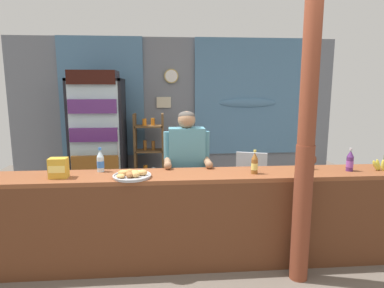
% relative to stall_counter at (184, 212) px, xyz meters
% --- Properties ---
extents(ground_plane, '(7.42, 7.42, 0.00)m').
position_rel_stall_counter_xyz_m(ground_plane, '(0.02, 0.90, -0.56)').
color(ground_plane, '#665B51').
extents(back_wall_curtained, '(5.44, 0.22, 2.55)m').
position_rel_stall_counter_xyz_m(back_wall_curtained, '(0.04, 2.65, 0.75)').
color(back_wall_curtained, slate).
rests_on(back_wall_curtained, ground).
extents(stall_counter, '(4.21, 0.48, 0.91)m').
position_rel_stall_counter_xyz_m(stall_counter, '(0.00, 0.00, 0.00)').
color(stall_counter, brown).
rests_on(stall_counter, ground).
extents(timber_post, '(0.18, 0.16, 2.48)m').
position_rel_stall_counter_xyz_m(timber_post, '(1.04, -0.27, 0.63)').
color(timber_post, brown).
rests_on(timber_post, ground).
extents(drink_fridge, '(0.79, 0.65, 1.98)m').
position_rel_stall_counter_xyz_m(drink_fridge, '(-1.18, 2.07, 0.52)').
color(drink_fridge, black).
rests_on(drink_fridge, ground).
extents(bottle_shelf_rack, '(0.48, 0.28, 1.33)m').
position_rel_stall_counter_xyz_m(bottle_shelf_rack, '(-0.43, 2.27, 0.12)').
color(bottle_shelf_rack, brown).
rests_on(bottle_shelf_rack, ground).
extents(plastic_lawn_chair, '(0.56, 0.56, 0.86)m').
position_rel_stall_counter_xyz_m(plastic_lawn_chair, '(1.05, 1.46, -0.07)').
color(plastic_lawn_chair, silver).
rests_on(plastic_lawn_chair, ground).
extents(shopkeeper, '(0.50, 0.42, 1.48)m').
position_rel_stall_counter_xyz_m(shopkeeper, '(0.07, 0.56, 0.37)').
color(shopkeeper, '#28282D').
rests_on(shopkeeper, ground).
extents(soda_bottle_lime_soda, '(0.10, 0.10, 0.29)m').
position_rel_stall_counter_xyz_m(soda_bottle_lime_soda, '(1.22, 0.20, 0.47)').
color(soda_bottle_lime_soda, '#75C64C').
rests_on(soda_bottle_lime_soda, stall_counter).
extents(soda_bottle_grape_soda, '(0.07, 0.07, 0.23)m').
position_rel_stall_counter_xyz_m(soda_bottle_grape_soda, '(1.65, 0.08, 0.45)').
color(soda_bottle_grape_soda, '#56286B').
rests_on(soda_bottle_grape_soda, stall_counter).
extents(soda_bottle_water, '(0.07, 0.07, 0.24)m').
position_rel_stall_counter_xyz_m(soda_bottle_water, '(-0.80, 0.26, 0.45)').
color(soda_bottle_water, silver).
rests_on(soda_bottle_water, stall_counter).
extents(soda_bottle_iced_tea, '(0.06, 0.06, 0.23)m').
position_rel_stall_counter_xyz_m(soda_bottle_iced_tea, '(0.68, 0.06, 0.45)').
color(soda_bottle_iced_tea, brown).
rests_on(soda_bottle_iced_tea, stall_counter).
extents(snack_box_choco_powder, '(0.16, 0.12, 0.18)m').
position_rel_stall_counter_xyz_m(snack_box_choco_powder, '(-1.14, 0.06, 0.44)').
color(snack_box_choco_powder, gold).
rests_on(snack_box_choco_powder, stall_counter).
extents(pastry_tray, '(0.35, 0.35, 0.07)m').
position_rel_stall_counter_xyz_m(pastry_tray, '(-0.48, 0.01, 0.37)').
color(pastry_tray, '#BCBCC1').
rests_on(pastry_tray, stall_counter).
extents(banana_bunch, '(0.28, 0.06, 0.16)m').
position_rel_stall_counter_xyz_m(banana_bunch, '(2.01, 0.07, 0.41)').
color(banana_bunch, '#DBCC42').
rests_on(banana_bunch, stall_counter).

